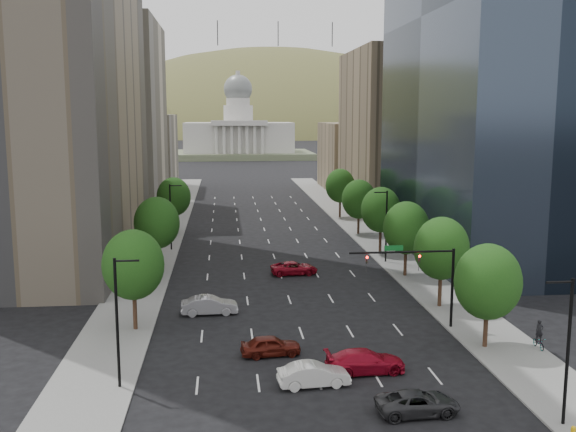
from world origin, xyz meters
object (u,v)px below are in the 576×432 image
object	(u,v)px
capitol	(239,137)
car_dkgrey	(418,403)
car_white	(314,375)
cyclist	(539,339)
traffic_signal	(425,270)
car_silver	(209,305)
car_red_far	(294,268)
car_red_near	(365,361)
car_maroon	(271,346)

from	to	relation	value
capitol	car_dkgrey	bearing A→B (deg)	-88.69
car_white	cyclist	distance (m)	19.10
capitol	car_dkgrey	size ratio (longest dim) A/B	11.56
traffic_signal	capitol	bearing A→B (deg)	92.74
capitol	traffic_signal	bearing A→B (deg)	-87.26
car_white	car_silver	bearing A→B (deg)	18.19
car_red_far	car_white	bearing A→B (deg)	171.87
capitol	car_red_near	size ratio (longest dim) A/B	10.41
traffic_signal	car_silver	xyz separation A→B (m)	(-18.34, 6.00, -4.32)
cyclist	car_maroon	bearing A→B (deg)	177.22
car_silver	car_red_far	distance (m)	17.03
car_dkgrey	car_white	bearing A→B (deg)	47.10
traffic_signal	car_white	world-z (taller)	traffic_signal
car_white	car_red_near	distance (m)	4.44
car_red_near	traffic_signal	bearing A→B (deg)	-41.93
car_red_far	car_silver	bearing A→B (deg)	142.11
traffic_signal	car_red_near	distance (m)	12.10
car_red_near	car_silver	xyz separation A→B (m)	(-11.35, 14.88, 0.02)
cyclist	car_dkgrey	bearing A→B (deg)	-142.52
car_red_near	car_white	bearing A→B (deg)	112.63
car_dkgrey	car_maroon	xyz separation A→B (m)	(-8.29, 10.70, 0.06)
car_white	car_red_far	xyz separation A→B (m)	(2.02, 31.06, -0.06)
capitol	car_red_near	bearing A→B (deg)	-89.11
car_white	car_dkgrey	bearing A→B (deg)	-134.86
car_red_near	car_dkgrey	bearing A→B (deg)	-168.63
car_red_far	capitol	bearing A→B (deg)	-3.95
car_maroon	car_dkgrey	bearing A→B (deg)	-148.40
car_dkgrey	car_red_far	xyz separation A→B (m)	(-3.78, 35.82, 0.03)
car_maroon	car_silver	distance (m)	11.96
car_red_far	cyclist	bearing A→B (deg)	-152.20
traffic_signal	car_maroon	size ratio (longest dim) A/B	1.98
car_dkgrey	cyclist	size ratio (longest dim) A/B	2.27
car_white	car_red_near	world-z (taller)	car_red_near
traffic_signal	cyclist	size ratio (longest dim) A/B	4.00
traffic_signal	car_dkgrey	world-z (taller)	traffic_signal
car_white	car_silver	xyz separation A→B (m)	(-7.37, 16.85, 0.05)
traffic_signal	car_silver	size ratio (longest dim) A/B	1.76
car_silver	car_white	bearing A→B (deg)	-159.17
car_dkgrey	car_silver	size ratio (longest dim) A/B	1.00
car_red_far	traffic_signal	bearing A→B (deg)	-160.54
car_white	car_red_far	distance (m)	31.12
car_red_near	car_red_far	size ratio (longest dim) A/B	1.07
traffic_signal	capitol	world-z (taller)	capitol
car_white	car_maroon	distance (m)	6.44
traffic_signal	cyclist	xyz separation A→B (m)	(7.47, -5.85, -4.26)
car_white	car_red_near	bearing A→B (deg)	-69.08
capitol	car_red_far	world-z (taller)	capitol
car_dkgrey	cyclist	distance (m)	15.97
capitol	car_red_near	xyz separation A→B (m)	(3.55, -228.58, -7.74)
capitol	car_silver	distance (m)	213.99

